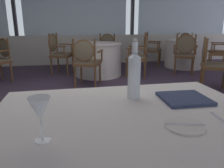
{
  "coord_description": "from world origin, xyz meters",
  "views": [
    {
      "loc": [
        -0.24,
        -2.79,
        1.22
      ],
      "look_at": [
        -0.04,
        -1.75,
        0.91
      ],
      "focal_mm": 34.84,
      "sensor_mm": 36.0,
      "label": 1
    }
  ],
  "objects_px": {
    "menu_book": "(184,98)",
    "dining_chair_1_3": "(223,49)",
    "dining_chair_0_0": "(86,59)",
    "dining_chair_0_3": "(58,50)",
    "dining_chair_1_2": "(185,51)",
    "dining_chair_0_2": "(106,47)",
    "water_bottle": "(134,74)",
    "side_plate": "(185,126)",
    "dining_chair_3_0": "(211,60)",
    "dining_chair_1_0": "(185,45)",
    "dining_chair_1_1": "(150,46)",
    "wine_glass": "(40,110)",
    "dining_chair_0_1": "(140,53)"
  },
  "relations": [
    {
      "from": "menu_book",
      "to": "dining_chair_1_3",
      "type": "height_order",
      "value": "dining_chair_1_3"
    },
    {
      "from": "dining_chair_0_0",
      "to": "dining_chair_0_3",
      "type": "bearing_deg",
      "value": 45.15
    },
    {
      "from": "dining_chair_1_2",
      "to": "dining_chair_0_2",
      "type": "bearing_deg",
      "value": 81.69
    },
    {
      "from": "water_bottle",
      "to": "dining_chair_0_2",
      "type": "height_order",
      "value": "water_bottle"
    },
    {
      "from": "side_plate",
      "to": "dining_chair_3_0",
      "type": "height_order",
      "value": "dining_chair_3_0"
    },
    {
      "from": "menu_book",
      "to": "dining_chair_1_3",
      "type": "relative_size",
      "value": 0.29
    },
    {
      "from": "dining_chair_1_0",
      "to": "dining_chair_1_3",
      "type": "distance_m",
      "value": 1.36
    },
    {
      "from": "dining_chair_0_0",
      "to": "dining_chair_1_1",
      "type": "xyz_separation_m",
      "value": [
        1.98,
        1.88,
        0.0
      ]
    },
    {
      "from": "dining_chair_1_1",
      "to": "menu_book",
      "type": "bearing_deg",
      "value": -79.63
    },
    {
      "from": "water_bottle",
      "to": "dining_chair_1_0",
      "type": "xyz_separation_m",
      "value": [
        3.2,
        5.12,
        -0.37
      ]
    },
    {
      "from": "side_plate",
      "to": "menu_book",
      "type": "height_order",
      "value": "menu_book"
    },
    {
      "from": "dining_chair_1_3",
      "to": "menu_book",
      "type": "bearing_deg",
      "value": 78.66
    },
    {
      "from": "side_plate",
      "to": "dining_chair_1_2",
      "type": "xyz_separation_m",
      "value": [
        2.16,
        3.87,
        -0.2
      ]
    },
    {
      "from": "wine_glass",
      "to": "dining_chair_0_1",
      "type": "bearing_deg",
      "value": 66.36
    },
    {
      "from": "dining_chair_0_0",
      "to": "dining_chair_1_0",
      "type": "distance_m",
      "value": 3.98
    },
    {
      "from": "dining_chair_0_3",
      "to": "dining_chair_3_0",
      "type": "distance_m",
      "value": 3.36
    },
    {
      "from": "menu_book",
      "to": "dining_chair_1_1",
      "type": "relative_size",
      "value": 0.29
    },
    {
      "from": "side_plate",
      "to": "wine_glass",
      "type": "height_order",
      "value": "wine_glass"
    },
    {
      "from": "menu_book",
      "to": "dining_chair_0_3",
      "type": "xyz_separation_m",
      "value": [
        -0.95,
        4.23,
        -0.2
      ]
    },
    {
      "from": "dining_chair_0_0",
      "to": "dining_chair_1_2",
      "type": "height_order",
      "value": "dining_chair_1_2"
    },
    {
      "from": "dining_chair_0_1",
      "to": "dining_chair_1_0",
      "type": "distance_m",
      "value": 2.63
    },
    {
      "from": "dining_chair_0_3",
      "to": "dining_chair_1_3",
      "type": "height_order",
      "value": "dining_chair_0_3"
    },
    {
      "from": "wine_glass",
      "to": "dining_chair_1_3",
      "type": "height_order",
      "value": "dining_chair_1_3"
    },
    {
      "from": "dining_chair_3_0",
      "to": "dining_chair_0_3",
      "type": "bearing_deg",
      "value": 172.92
    },
    {
      "from": "side_plate",
      "to": "dining_chair_1_1",
      "type": "xyz_separation_m",
      "value": [
        1.78,
        5.18,
        -0.21
      ]
    },
    {
      "from": "dining_chair_0_2",
      "to": "dining_chair_1_2",
      "type": "distance_m",
      "value": 2.08
    },
    {
      "from": "water_bottle",
      "to": "dining_chair_0_3",
      "type": "xyz_separation_m",
      "value": [
        -0.65,
        4.13,
        -0.34
      ]
    },
    {
      "from": "water_bottle",
      "to": "menu_book",
      "type": "relative_size",
      "value": 1.35
    },
    {
      "from": "dining_chair_0_3",
      "to": "dining_chair_1_3",
      "type": "relative_size",
      "value": 1.03
    },
    {
      "from": "wine_glass",
      "to": "menu_book",
      "type": "xyz_separation_m",
      "value": [
        0.8,
        0.33,
        -0.12
      ]
    },
    {
      "from": "side_plate",
      "to": "dining_chair_1_3",
      "type": "distance_m",
      "value": 5.49
    },
    {
      "from": "wine_glass",
      "to": "menu_book",
      "type": "distance_m",
      "value": 0.88
    },
    {
      "from": "side_plate",
      "to": "dining_chair_0_1",
      "type": "bearing_deg",
      "value": 74.58
    },
    {
      "from": "dining_chair_0_1",
      "to": "dining_chair_1_0",
      "type": "relative_size",
      "value": 1.02
    },
    {
      "from": "wine_glass",
      "to": "dining_chair_1_0",
      "type": "height_order",
      "value": "wine_glass"
    },
    {
      "from": "side_plate",
      "to": "water_bottle",
      "type": "height_order",
      "value": "water_bottle"
    },
    {
      "from": "menu_book",
      "to": "dining_chair_1_1",
      "type": "distance_m",
      "value": 5.11
    },
    {
      "from": "water_bottle",
      "to": "dining_chair_1_3",
      "type": "bearing_deg",
      "value": 46.84
    },
    {
      "from": "dining_chair_0_1",
      "to": "dining_chair_1_2",
      "type": "xyz_separation_m",
      "value": [
        1.1,
        0.01,
        0.02
      ]
    },
    {
      "from": "wine_glass",
      "to": "dining_chair_1_1",
      "type": "xyz_separation_m",
      "value": [
        2.4,
        5.18,
        -0.34
      ]
    },
    {
      "from": "dining_chair_1_3",
      "to": "dining_chair_0_1",
      "type": "bearing_deg",
      "value": 38.0
    },
    {
      "from": "wine_glass",
      "to": "dining_chair_0_0",
      "type": "distance_m",
      "value": 3.34
    },
    {
      "from": "wine_glass",
      "to": "dining_chair_0_2",
      "type": "bearing_deg",
      "value": 77.63
    },
    {
      "from": "dining_chair_0_2",
      "to": "dining_chair_1_3",
      "type": "bearing_deg",
      "value": 94.7
    },
    {
      "from": "dining_chair_1_1",
      "to": "dining_chair_1_3",
      "type": "xyz_separation_m",
      "value": [
        1.69,
        -0.92,
        0.0
      ]
    },
    {
      "from": "side_plate",
      "to": "water_bottle",
      "type": "relative_size",
      "value": 0.5
    },
    {
      "from": "dining_chair_0_2",
      "to": "dining_chair_3_0",
      "type": "height_order",
      "value": "dining_chair_3_0"
    },
    {
      "from": "dining_chair_0_2",
      "to": "dining_chair_1_1",
      "type": "height_order",
      "value": "dining_chair_1_1"
    },
    {
      "from": "water_bottle",
      "to": "dining_chair_0_2",
      "type": "bearing_deg",
      "value": 82.53
    },
    {
      "from": "menu_book",
      "to": "dining_chair_0_2",
      "type": "relative_size",
      "value": 0.3
    }
  ]
}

